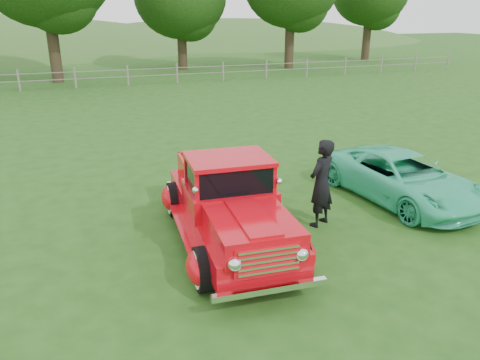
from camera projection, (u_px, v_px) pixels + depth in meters
name	position (u px, v px, depth m)	size (l,w,h in m)	color
ground	(277.00, 255.00, 8.76)	(140.00, 140.00, 0.00)	#1D4813
distant_hills	(64.00, 81.00, 61.60)	(116.00, 60.00, 18.00)	#345720
fence_line	(128.00, 76.00, 28.01)	(48.00, 0.12, 1.20)	slate
red_pickup	(228.00, 205.00, 9.00)	(2.45, 5.08, 1.78)	black
teal_sedan	(402.00, 177.00, 11.13)	(1.92, 4.16, 1.16)	#32C993
man	(321.00, 183.00, 9.71)	(0.68, 0.45, 1.88)	black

